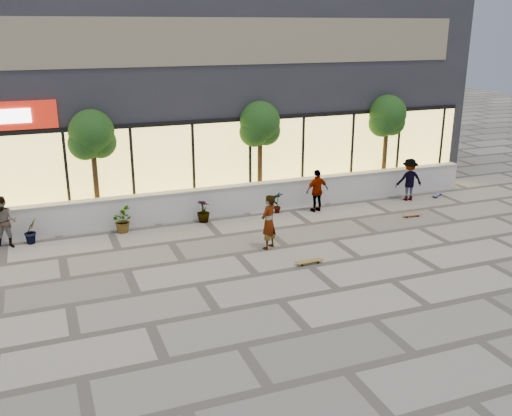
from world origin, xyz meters
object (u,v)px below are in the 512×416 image
object	(u,v)px
skateboard_right_near	(412,215)
skateboard_center	(309,261)
tree_east	(387,118)
skater_center	(269,222)
skater_right_far	(409,180)
skateboard_right_far	(437,194)
tree_midwest	(92,138)
skater_left	(4,222)
tree_mideast	(260,127)
skater_right_near	(317,191)

from	to	relation	value
skateboard_right_near	skateboard_center	bearing A→B (deg)	-150.63
tree_east	skateboard_right_near	bearing A→B (deg)	-106.33
tree_east	skater_center	xyz separation A→B (m)	(-6.93, -4.34, -2.14)
skater_right_far	skateboard_right_far	bearing A→B (deg)	-170.25
skateboard_right_near	tree_midwest	bearing A→B (deg)	166.25
tree_east	skater_left	xyz separation A→B (m)	(-14.43, -1.40, -2.16)
skater_right_far	skateboard_right_far	size ratio (longest dim) A/B	2.24
skater_right_far	tree_midwest	bearing A→B (deg)	1.91
skateboard_right_far	tree_east	bearing A→B (deg)	99.04
tree_east	skateboard_right_far	bearing A→B (deg)	-46.74
skateboard_right_far	tree_mideast	bearing A→B (deg)	132.83
skater_right_far	skater_center	bearing A→B (deg)	30.99
skateboard_right_near	skateboard_right_far	world-z (taller)	skateboard_right_far
tree_mideast	tree_east	size ratio (longest dim) A/B	1.00
skater_center	tree_mideast	bearing A→B (deg)	-144.33
skateboard_center	skateboard_right_near	size ratio (longest dim) A/B	1.17
skater_center	skateboard_right_near	size ratio (longest dim) A/B	2.36
skater_center	tree_midwest	bearing A→B (deg)	-79.58
skater_right_near	tree_mideast	bearing A→B (deg)	-51.20
skater_right_near	skater_right_far	world-z (taller)	skater_right_far
skater_left	skater_right_far	distance (m)	14.53
tree_east	skateboard_right_far	xyz separation A→B (m)	(1.52, -1.61, -2.91)
skater_left	skateboard_right_near	bearing A→B (deg)	5.90
skater_center	skater_right_far	distance (m)	7.55
skater_right_far	skater_left	bearing A→B (deg)	8.99
tree_mideast	skateboard_center	bearing A→B (deg)	-97.89
skater_right_near	skater_left	bearing A→B (deg)	-7.70
tree_midwest	tree_mideast	xyz separation A→B (m)	(6.00, 0.00, 0.00)
skateboard_center	skateboard_right_far	world-z (taller)	skateboard_center
skateboard_center	skateboard_right_near	bearing A→B (deg)	23.48
skateboard_right_near	skateboard_right_far	xyz separation A→B (m)	(2.52, 1.80, 0.01)
skater_left	skateboard_right_far	bearing A→B (deg)	13.66
skater_left	tree_midwest	bearing A→B (deg)	39.99
tree_mideast	skater_center	world-z (taller)	tree_mideast
skater_left	skateboard_center	distance (m)	9.31
skater_left	skateboard_center	xyz separation A→B (m)	(8.11, -4.51, -0.74)
skateboard_center	skateboard_right_near	world-z (taller)	skateboard_center
tree_mideast	skateboard_center	xyz separation A→B (m)	(-0.82, -5.91, -2.90)
skateboard_center	skateboard_right_far	xyz separation A→B (m)	(7.84, 4.29, -0.01)
tree_mideast	tree_midwest	bearing A→B (deg)	180.00
tree_mideast	skater_right_far	bearing A→B (deg)	-16.04
skateboard_right_near	tree_mideast	bearing A→B (deg)	147.08
tree_mideast	skateboard_right_far	size ratio (longest dim) A/B	5.31
tree_midwest	skater_right_near	distance (m)	8.09
skater_right_far	skateboard_right_near	distance (m)	2.24
tree_midwest	skateboard_center	distance (m)	8.37
tree_mideast	skater_center	bearing A→B (deg)	-108.25
tree_east	skater_left	world-z (taller)	tree_east
skater_right_near	skateboard_right_near	distance (m)	3.48
skateboard_center	skateboard_right_far	size ratio (longest dim) A/B	1.14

